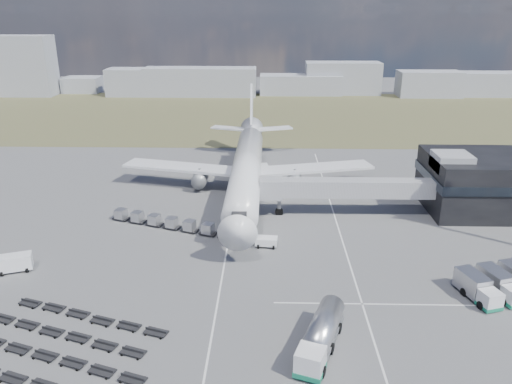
{
  "coord_description": "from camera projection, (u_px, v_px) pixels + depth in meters",
  "views": [
    {
      "loc": [
        4.15,
        -61.56,
        34.46
      ],
      "look_at": [
        2.07,
        21.04,
        4.0
      ],
      "focal_mm": 35.0,
      "sensor_mm": 36.0,
      "label": 1
    }
  ],
  "objects": [
    {
      "name": "ground",
      "position": [
        237.0,
        271.0,
        69.76
      ],
      "size": [
        420.0,
        420.0,
        0.0
      ],
      "primitive_type": "plane",
      "color": "#565659",
      "rests_on": "ground"
    },
    {
      "name": "grass_strip",
      "position": [
        256.0,
        114.0,
        172.93
      ],
      "size": [
        420.0,
        90.0,
        0.01
      ],
      "primitive_type": "cube",
      "color": "brown",
      "rests_on": "ground"
    },
    {
      "name": "lane_markings",
      "position": [
        306.0,
        261.0,
        72.34
      ],
      "size": [
        47.12,
        110.0,
        0.01
      ],
      "color": "silver",
      "rests_on": "ground"
    },
    {
      "name": "terminal",
      "position": [
        511.0,
        182.0,
        89.29
      ],
      "size": [
        30.4,
        16.4,
        11.0
      ],
      "color": "black",
      "rests_on": "ground"
    },
    {
      "name": "jet_bridge",
      "position": [
        335.0,
        188.0,
        86.79
      ],
      "size": [
        30.3,
        3.8,
        7.05
      ],
      "color": "#939399",
      "rests_on": "ground"
    },
    {
      "name": "airliner",
      "position": [
        247.0,
        166.0,
        98.29
      ],
      "size": [
        51.59,
        64.53,
        17.62
      ],
      "color": "white",
      "rests_on": "ground"
    },
    {
      "name": "skyline",
      "position": [
        209.0,
        78.0,
        208.17
      ],
      "size": [
        296.41,
        24.17,
        24.27
      ],
      "color": "#979AA5",
      "rests_on": "ground"
    },
    {
      "name": "fuel_tanker",
      "position": [
        321.0,
        335.0,
        52.99
      ],
      "size": [
        6.42,
        11.5,
        3.62
      ],
      "rotation": [
        0.0,
        0.0,
        -0.34
      ],
      "color": "white",
      "rests_on": "ground"
    },
    {
      "name": "pushback_tug",
      "position": [
        266.0,
        242.0,
        76.59
      ],
      "size": [
        3.53,
        2.2,
        1.51
      ],
      "primitive_type": "cube",
      "rotation": [
        0.0,
        0.0,
        -0.09
      ],
      "color": "white",
      "rests_on": "ground"
    },
    {
      "name": "utility_van",
      "position": [
        15.0,
        263.0,
        69.22
      ],
      "size": [
        5.02,
        3.54,
        2.43
      ],
      "primitive_type": "cube",
      "rotation": [
        0.0,
        0.0,
        0.36
      ],
      "color": "white",
      "rests_on": "ground"
    },
    {
      "name": "catering_truck",
      "position": [
        264.0,
        173.0,
        106.69
      ],
      "size": [
        3.31,
        6.06,
        2.63
      ],
      "rotation": [
        0.0,
        0.0,
        0.17
      ],
      "color": "white",
      "rests_on": "ground"
    },
    {
      "name": "service_trucks_near",
      "position": [
        500.0,
        284.0,
        63.35
      ],
      "size": [
        10.71,
        9.21,
        2.78
      ],
      "rotation": [
        0.0,
        0.0,
        0.29
      ],
      "color": "white",
      "rests_on": "ground"
    },
    {
      "name": "uld_row",
      "position": [
        181.0,
        224.0,
        82.08
      ],
      "size": [
        25.18,
        10.55,
        1.77
      ],
      "rotation": [
        0.0,
        0.0,
        -0.35
      ],
      "color": "black",
      "rests_on": "ground"
    },
    {
      "name": "baggage_dollies",
      "position": [
        51.0,
        345.0,
        53.8
      ],
      "size": [
        25.87,
        19.22,
        0.64
      ],
      "rotation": [
        0.0,
        0.0,
        -0.32
      ],
      "color": "black",
      "rests_on": "ground"
    }
  ]
}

